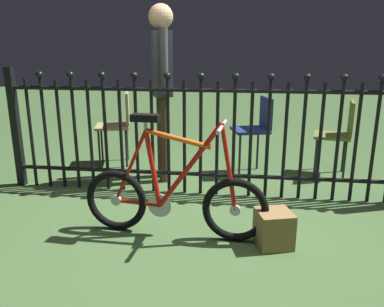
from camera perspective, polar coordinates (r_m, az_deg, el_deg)
The scene contains 8 objects.
ground_plane at distance 2.98m, azimuth 1.18°, elevation -11.56°, with size 20.00×20.00×0.00m, color #426034.
iron_fence at distance 3.54m, azimuth 1.90°, elevation 3.21°, with size 3.90×0.07×1.17m.
bicycle at distance 2.83m, azimuth -2.76°, elevation -6.44°, with size 1.37×0.40×0.90m.
chair_olive at distance 4.40m, azimuth 20.96°, elevation 3.18°, with size 0.43×0.42×0.81m.
chair_navy at distance 4.21m, azimuth 9.46°, elevation 4.02°, with size 0.45×0.45×0.84m.
chair_tan at distance 4.60m, azimuth -10.72°, elevation 4.79°, with size 0.47×0.47×0.85m.
person_visitor at distance 3.92m, azimuth -4.45°, elevation 11.14°, with size 0.27×0.46×1.75m.
display_crate at distance 2.81m, azimuth 11.97°, elevation -10.79°, with size 0.23×0.23×0.25m, color olive.
Camera 1 is at (0.30, -2.64, 1.36)m, focal length 36.12 mm.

